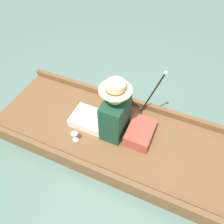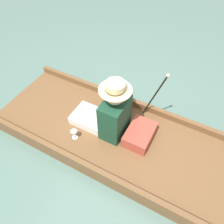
{
  "view_description": "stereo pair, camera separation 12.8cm",
  "coord_description": "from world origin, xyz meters",
  "px_view_note": "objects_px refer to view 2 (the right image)",
  "views": [
    {
      "loc": [
        -1.47,
        -0.66,
        2.41
      ],
      "look_at": [
        0.03,
        0.0,
        0.49
      ],
      "focal_mm": 35.0,
      "sensor_mm": 36.0,
      "label": 1
    },
    {
      "loc": [
        -1.42,
        -0.77,
        2.41
      ],
      "look_at": [
        0.03,
        0.0,
        0.49
      ],
      "focal_mm": 35.0,
      "sensor_mm": 36.0,
      "label": 2
    }
  ],
  "objects_px": {
    "walking_cane": "(157,92)",
    "teddy_bear": "(126,102)",
    "wine_glass": "(74,133)",
    "seated_person": "(109,113)"
  },
  "relations": [
    {
      "from": "teddy_bear",
      "to": "seated_person",
      "type": "bearing_deg",
      "value": 172.34
    },
    {
      "from": "wine_glass",
      "to": "walking_cane",
      "type": "relative_size",
      "value": 0.17
    },
    {
      "from": "teddy_bear",
      "to": "wine_glass",
      "type": "height_order",
      "value": "teddy_bear"
    },
    {
      "from": "teddy_bear",
      "to": "walking_cane",
      "type": "relative_size",
      "value": 0.52
    },
    {
      "from": "walking_cane",
      "to": "teddy_bear",
      "type": "bearing_deg",
      "value": 104.99
    },
    {
      "from": "wine_glass",
      "to": "walking_cane",
      "type": "height_order",
      "value": "walking_cane"
    },
    {
      "from": "teddy_bear",
      "to": "wine_glass",
      "type": "distance_m",
      "value": 0.78
    },
    {
      "from": "teddy_bear",
      "to": "walking_cane",
      "type": "bearing_deg",
      "value": -75.01
    },
    {
      "from": "seated_person",
      "to": "wine_glass",
      "type": "height_order",
      "value": "seated_person"
    },
    {
      "from": "wine_glass",
      "to": "teddy_bear",
      "type": "bearing_deg",
      "value": -28.03
    }
  ]
}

